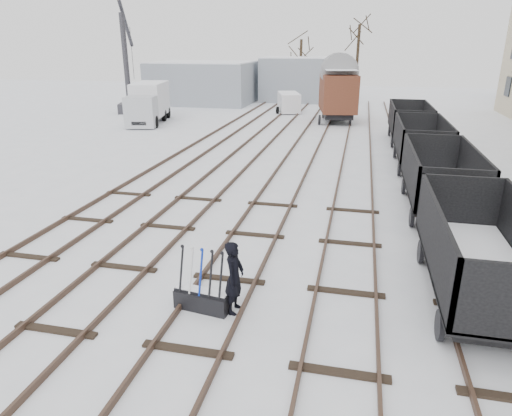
{
  "coord_description": "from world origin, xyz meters",
  "views": [
    {
      "loc": [
        3.03,
        -10.13,
        5.81
      ],
      "look_at": [
        0.19,
        2.32,
        1.2
      ],
      "focal_mm": 32.0,
      "sensor_mm": 36.0,
      "label": 1
    }
  ],
  "objects_px": {
    "worker": "(234,277)",
    "box_van_wagon": "(338,91)",
    "ground_frame": "(202,298)",
    "crane": "(129,84)",
    "lorry": "(148,103)",
    "panel_van": "(289,102)",
    "freight_wagon_a": "(479,267)"
  },
  "relations": [
    {
      "from": "ground_frame",
      "to": "crane",
      "type": "distance_m",
      "value": 33.65
    },
    {
      "from": "panel_van",
      "to": "crane",
      "type": "distance_m",
      "value": 14.16
    },
    {
      "from": "ground_frame",
      "to": "freight_wagon_a",
      "type": "xyz_separation_m",
      "value": [
        6.22,
        1.84,
        0.6
      ]
    },
    {
      "from": "ground_frame",
      "to": "freight_wagon_a",
      "type": "relative_size",
      "value": 0.26
    },
    {
      "from": "worker",
      "to": "box_van_wagon",
      "type": "distance_m",
      "value": 27.95
    },
    {
      "from": "box_van_wagon",
      "to": "ground_frame",
      "type": "bearing_deg",
      "value": -101.91
    },
    {
      "from": "worker",
      "to": "panel_van",
      "type": "xyz_separation_m",
      "value": [
        -3.88,
        32.4,
        0.02
      ]
    },
    {
      "from": "crane",
      "to": "box_van_wagon",
      "type": "bearing_deg",
      "value": -22.43
    },
    {
      "from": "panel_van",
      "to": "freight_wagon_a",
      "type": "bearing_deg",
      "value": -88.98
    },
    {
      "from": "worker",
      "to": "freight_wagon_a",
      "type": "bearing_deg",
      "value": -67.41
    },
    {
      "from": "worker",
      "to": "freight_wagon_a",
      "type": "distance_m",
      "value": 5.73
    },
    {
      "from": "ground_frame",
      "to": "crane",
      "type": "relative_size",
      "value": 0.16
    },
    {
      "from": "worker",
      "to": "box_van_wagon",
      "type": "xyz_separation_m",
      "value": [
        0.63,
        27.9,
        1.48
      ]
    },
    {
      "from": "lorry",
      "to": "crane",
      "type": "relative_size",
      "value": 0.73
    },
    {
      "from": "worker",
      "to": "panel_van",
      "type": "relative_size",
      "value": 0.41
    },
    {
      "from": "ground_frame",
      "to": "lorry",
      "type": "bearing_deg",
      "value": 126.2
    },
    {
      "from": "freight_wagon_a",
      "to": "crane",
      "type": "xyz_separation_m",
      "value": [
        -23.0,
        27.25,
        1.57
      ]
    },
    {
      "from": "panel_van",
      "to": "lorry",
      "type": "bearing_deg",
      "value": -155.2
    },
    {
      "from": "ground_frame",
      "to": "worker",
      "type": "xyz_separation_m",
      "value": [
        0.75,
        0.1,
        0.58
      ]
    },
    {
      "from": "ground_frame",
      "to": "panel_van",
      "type": "distance_m",
      "value": 32.65
    },
    {
      "from": "box_van_wagon",
      "to": "crane",
      "type": "distance_m",
      "value": 18.19
    },
    {
      "from": "ground_frame",
      "to": "freight_wagon_a",
      "type": "bearing_deg",
      "value": 24.9
    },
    {
      "from": "lorry",
      "to": "worker",
      "type": "bearing_deg",
      "value": -72.88
    },
    {
      "from": "lorry",
      "to": "panel_van",
      "type": "xyz_separation_m",
      "value": [
        9.62,
        8.28,
        -0.65
      ]
    },
    {
      "from": "worker",
      "to": "box_van_wagon",
      "type": "height_order",
      "value": "box_van_wagon"
    },
    {
      "from": "freight_wagon_a",
      "to": "crane",
      "type": "distance_m",
      "value": 35.69
    },
    {
      "from": "worker",
      "to": "box_van_wagon",
      "type": "relative_size",
      "value": 0.31
    },
    {
      "from": "ground_frame",
      "to": "lorry",
      "type": "height_order",
      "value": "lorry"
    },
    {
      "from": "box_van_wagon",
      "to": "crane",
      "type": "relative_size",
      "value": 0.61
    },
    {
      "from": "panel_van",
      "to": "crane",
      "type": "bearing_deg",
      "value": 178.08
    },
    {
      "from": "lorry",
      "to": "crane",
      "type": "height_order",
      "value": "crane"
    },
    {
      "from": "freight_wagon_a",
      "to": "crane",
      "type": "relative_size",
      "value": 0.61
    }
  ]
}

